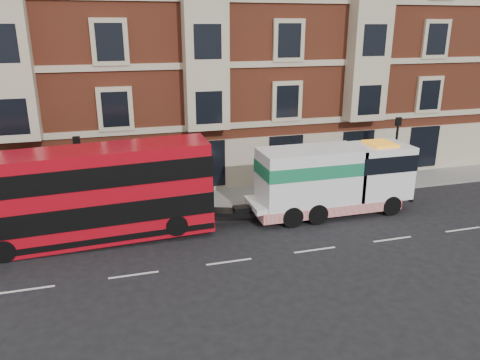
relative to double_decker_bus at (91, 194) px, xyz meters
name	(u,v)px	position (x,y,z in m)	size (l,w,h in m)	color
ground	(229,262)	(5.50, -3.79, -2.34)	(120.00, 120.00, 0.00)	black
sidewalk	(195,200)	(5.50, 3.71, -2.27)	(90.00, 3.00, 0.15)	slate
victorian_terrace	(177,18)	(6.00, 11.21, 7.72)	(45.00, 12.00, 20.40)	brown
lamp_post_west	(80,172)	(-0.50, 2.41, 0.33)	(0.35, 0.15, 4.35)	black
lamp_post_east	(396,147)	(17.50, 2.41, 0.33)	(0.35, 0.15, 4.35)	black
double_decker_bus	(91,194)	(0.00, 0.00, 0.00)	(10.93, 2.51, 4.42)	#B50A17
tow_truck	(331,179)	(12.06, 0.00, -0.41)	(8.75, 2.59, 3.65)	white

